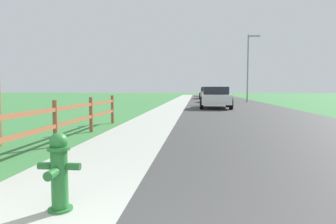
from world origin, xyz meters
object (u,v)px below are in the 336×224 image
Objects in this scene: parked_car_beige at (208,93)px; parked_car_silver at (216,94)px; fire_hydrant at (59,171)px; parked_suv_white at (215,97)px; parked_car_blue at (207,92)px; street_lamp at (249,62)px.

parked_car_silver is at bearing -86.71° from parked_car_beige.
fire_hydrant is 0.20× the size of parked_suv_white.
parked_car_blue is (0.38, 29.80, 0.04)m from parked_suv_white.
street_lamp is at bearing -68.72° from parked_car_beige.
street_lamp is (6.53, 27.23, 3.41)m from fire_hydrant.
parked_car_silver is 20.33m from parked_car_blue.
parked_car_blue reaches higher than fire_hydrant.
street_lamp reaches higher than parked_car_beige.
fire_hydrant is 0.20× the size of parked_car_silver.
fire_hydrant is 0.17× the size of parked_car_beige.
parked_suv_white is 0.67× the size of street_lamp.
fire_hydrant is 0.13× the size of street_lamp.
parked_car_beige reaches higher than fire_hydrant.
parked_car_silver is 0.67× the size of street_lamp.
parked_car_beige is 1.16× the size of parked_car_blue.
parked_car_beige is at bearing 85.50° from fire_hydrant.
parked_car_blue is at bearing 89.27° from parked_suv_white.
fire_hydrant is at bearing -98.87° from parked_suv_white.
parked_car_beige is (-0.55, 9.48, 0.00)m from parked_car_silver.
street_lamp is at bearing -80.46° from parked_car_blue.
parked_car_beige is at bearing -91.32° from parked_car_blue.
parked_suv_white is at bearing -94.07° from parked_car_silver.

